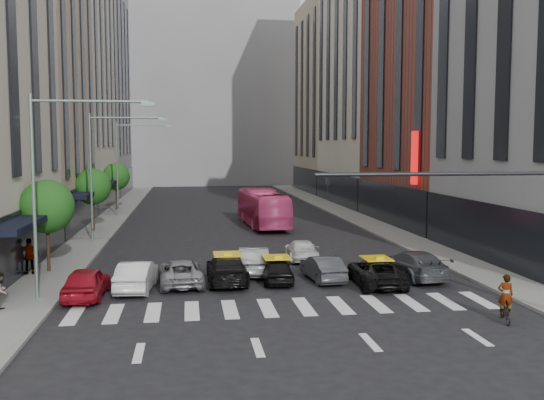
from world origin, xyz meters
name	(u,v)px	position (x,y,z in m)	size (l,w,h in m)	color
ground	(297,317)	(0.00, 0.00, 0.00)	(160.00, 160.00, 0.00)	black
sidewalk_left	(105,225)	(-11.50, 30.00, 0.07)	(3.00, 96.00, 0.15)	slate
sidewalk_right	(361,220)	(11.50, 30.00, 0.07)	(3.00, 96.00, 0.15)	slate
building_left_b	(27,82)	(-17.00, 28.00, 12.00)	(8.00, 16.00, 24.00)	tan
building_left_c	(68,44)	(-17.00, 46.00, 18.00)	(8.00, 20.00, 36.00)	beige
building_left_d	(95,88)	(-17.00, 65.00, 15.00)	(8.00, 18.00, 30.00)	gray
building_right_b	(435,75)	(17.00, 27.00, 13.00)	(8.00, 18.00, 26.00)	brown
building_right_c	(370,33)	(17.00, 46.00, 20.00)	(8.00, 20.00, 40.00)	beige
building_right_d	(331,98)	(17.00, 65.00, 14.00)	(8.00, 18.00, 28.00)	tan
building_far	(211,83)	(0.00, 85.00, 18.00)	(30.00, 10.00, 36.00)	gray
tree_near	(47,207)	(-11.80, 10.00, 3.65)	(2.88, 2.88, 4.95)	black
tree_mid	(93,187)	(-11.80, 26.00, 3.65)	(2.88, 2.88, 4.95)	black
tree_far	(116,177)	(-11.80, 42.00, 3.65)	(2.88, 2.88, 4.95)	black
streetlamp_near	(56,169)	(-10.04, 4.00, 5.90)	(5.38, 0.25, 9.00)	gray
streetlamp_mid	(105,160)	(-10.04, 20.00, 5.90)	(5.38, 0.25, 9.00)	gray
streetlamp_far	(127,156)	(-10.04, 36.00, 5.90)	(5.38, 0.25, 9.00)	gray
traffic_signal	(491,207)	(7.69, -1.00, 4.47)	(10.10, 0.20, 6.00)	black
liberty_sign	(414,158)	(12.60, 20.00, 6.00)	(0.30, 0.70, 4.00)	red
car_red	(86,282)	(-8.92, 4.30, 0.72)	(1.71, 4.24, 1.45)	maroon
car_white_front	(137,276)	(-6.78, 5.52, 0.71)	(1.51, 4.32, 1.42)	silver
car_silver	(181,272)	(-4.70, 6.33, 0.63)	(2.10, 4.55, 1.26)	#939398
taxi_left	(227,269)	(-2.39, 6.50, 0.72)	(2.02, 4.98, 1.44)	black
taxi_center	(277,270)	(0.10, 6.24, 0.63)	(1.50, 3.72, 1.27)	black
car_grey_mid	(323,268)	(2.50, 6.33, 0.65)	(1.38, 3.95, 1.30)	#3A3B40
taxi_right	(376,272)	(4.90, 4.94, 0.67)	(2.21, 4.79, 1.33)	black
car_grey_curb	(413,264)	(7.30, 6.21, 0.73)	(2.05, 5.05, 1.46)	#414549
car_row2_left	(253,260)	(-0.84, 8.49, 0.74)	(1.56, 4.46, 1.47)	#ACADB2
car_row2_right	(301,250)	(2.46, 11.96, 0.62)	(1.72, 4.24, 1.23)	white
bus	(263,208)	(2.04, 27.56, 1.57)	(2.64, 11.27, 3.14)	#DA4079
motorcycle	(505,311)	(7.99, -1.81, 0.43)	(0.57, 1.63, 0.86)	black
rider	(506,280)	(7.99, -1.81, 1.68)	(0.60, 0.39, 1.65)	gray
pedestrian_near	(1,291)	(-11.98, 2.13, 0.94)	(0.77, 0.60, 1.58)	gray
pedestrian_far	(30,256)	(-12.60, 9.31, 1.11)	(1.12, 0.47, 1.91)	gray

